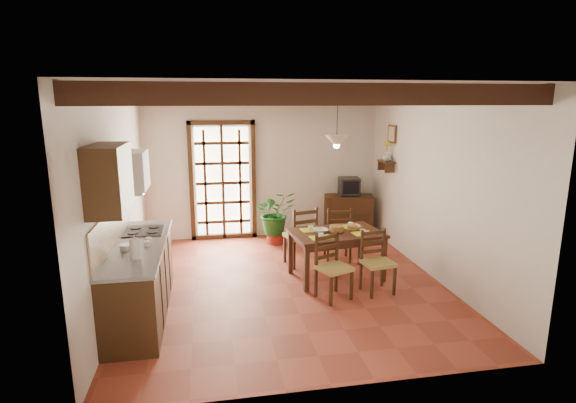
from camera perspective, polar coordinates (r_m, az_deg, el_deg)
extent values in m
plane|color=brown|center=(6.72, -0.24, -10.39)|extent=(5.00, 5.00, 0.00)
cube|color=silver|center=(8.75, -3.10, 4.55)|extent=(4.50, 0.02, 2.80)
cube|color=silver|center=(3.95, 6.08, -5.61)|extent=(4.50, 0.02, 2.80)
cube|color=silver|center=(6.33, -20.75, 0.60)|extent=(0.02, 5.00, 2.80)
cube|color=silver|center=(7.05, 18.09, 1.96)|extent=(0.02, 5.00, 2.80)
cube|color=white|center=(6.19, -0.26, 14.21)|extent=(4.50, 5.00, 0.02)
cube|color=black|center=(4.13, 4.92, 13.42)|extent=(4.50, 0.14, 0.20)
cube|color=black|center=(4.95, 2.33, 13.32)|extent=(4.50, 0.14, 0.20)
cube|color=black|center=(5.77, 0.48, 13.23)|extent=(4.50, 0.14, 0.20)
cube|color=black|center=(6.60, -0.91, 13.16)|extent=(4.50, 0.14, 0.20)
cube|color=black|center=(7.43, -1.99, 13.10)|extent=(4.50, 0.14, 0.20)
cube|color=black|center=(8.26, -2.85, 13.05)|extent=(4.50, 0.14, 0.20)
cube|color=white|center=(8.72, -8.29, 2.41)|extent=(1.01, 0.02, 2.11)
cube|color=#331F10|center=(8.55, -8.52, 9.89)|extent=(1.26, 0.10, 0.08)
cube|color=#331F10|center=(8.68, -12.17, 2.20)|extent=(0.08, 0.10, 2.28)
cube|color=#331F10|center=(8.71, -4.39, 2.50)|extent=(0.08, 0.10, 2.28)
cube|color=#331F10|center=(8.65, -8.27, 2.33)|extent=(1.01, 0.03, 2.02)
cube|color=#331F10|center=(5.98, -18.18, -9.51)|extent=(0.60, 2.20, 0.88)
cube|color=slate|center=(5.83, -18.49, -5.31)|extent=(0.64, 2.25, 0.04)
cube|color=tan|center=(5.81, -21.43, -3.22)|extent=(0.02, 2.20, 0.50)
cube|color=#331F10|center=(4.96, -21.79, 2.68)|extent=(0.35, 0.80, 0.70)
cube|color=white|center=(6.19, -19.26, 3.75)|extent=(0.38, 0.60, 0.50)
cube|color=silver|center=(6.23, -19.08, 1.30)|extent=(0.32, 0.55, 0.04)
cube|color=black|center=(6.34, -17.83, -3.58)|extent=(0.50, 0.55, 0.02)
cylinder|color=white|center=(5.26, -18.87, -5.77)|extent=(0.11, 0.11, 0.24)
cylinder|color=silver|center=(5.59, -19.90, -5.63)|extent=(0.14, 0.14, 0.10)
cube|color=#3A1E13|center=(6.77, 6.16, -4.03)|extent=(1.43, 1.02, 0.05)
cube|color=#3A1E13|center=(6.79, 6.15, -4.60)|extent=(1.28, 0.92, 0.09)
cube|color=#3A1E13|center=(7.45, 9.25, -5.47)|extent=(0.07, 0.07, 0.67)
cube|color=#3A1E13|center=(7.00, 0.29, -6.48)|extent=(0.07, 0.07, 0.67)
cube|color=#3A1E13|center=(6.83, 12.05, -7.26)|extent=(0.07, 0.07, 0.67)
cube|color=#3A1E13|center=(6.35, 2.37, -8.56)|extent=(0.07, 0.07, 0.67)
cube|color=#AD9B49|center=(6.13, 5.86, -8.41)|extent=(0.52, 0.51, 0.05)
cube|color=#331F10|center=(6.17, 4.95, -6.02)|extent=(0.39, 0.19, 0.45)
cube|color=#331F10|center=(6.21, 5.82, -10.29)|extent=(0.50, 0.49, 0.44)
cube|color=#AD9B49|center=(6.41, 11.36, -7.65)|extent=(0.46, 0.44, 0.05)
cube|color=#331F10|center=(6.47, 10.72, -5.34)|extent=(0.41, 0.09, 0.44)
cube|color=#331F10|center=(6.49, 11.28, -9.46)|extent=(0.44, 0.42, 0.43)
cube|color=#AD9B49|center=(7.33, 1.56, -4.37)|extent=(0.54, 0.53, 0.05)
cube|color=#331F10|center=(7.10, 2.21, -2.85)|extent=(0.45, 0.15, 0.50)
cube|color=#331F10|center=(7.40, 1.55, -6.17)|extent=(0.52, 0.50, 0.49)
cube|color=#AD9B49|center=(7.57, 6.32, -4.06)|extent=(0.48, 0.46, 0.05)
cube|color=#331F10|center=(7.34, 6.59, -2.68)|extent=(0.43, 0.09, 0.47)
cube|color=#331F10|center=(7.64, 6.28, -5.73)|extent=(0.46, 0.44, 0.46)
cube|color=yellow|center=(6.50, 3.86, -4.81)|extent=(0.30, 0.23, 0.01)
cube|color=yellow|center=(6.68, 9.40, -4.45)|extent=(0.30, 0.23, 0.01)
cube|color=yellow|center=(6.88, 3.02, -3.79)|extent=(0.30, 0.23, 0.01)
cube|color=yellow|center=(7.06, 8.28, -3.48)|extent=(0.30, 0.23, 0.01)
cylinder|color=olive|center=(6.76, 6.17, -3.74)|extent=(0.21, 0.21, 0.09)
imported|color=white|center=(6.71, 4.16, -3.69)|extent=(0.25, 0.25, 0.05)
cube|color=#331F10|center=(9.03, 7.66, -1.74)|extent=(1.02, 0.62, 0.81)
cube|color=black|center=(8.90, 7.77, 1.97)|extent=(0.42, 0.38, 0.33)
cube|color=black|center=(8.74, 8.12, 1.76)|extent=(0.31, 0.05, 0.25)
cube|color=white|center=(8.99, 6.49, 6.95)|extent=(0.25, 0.03, 0.32)
cone|color=maroon|center=(8.52, -1.61, -4.56)|extent=(0.37, 0.37, 0.22)
imported|color=#144C19|center=(8.40, -1.63, -1.56)|extent=(2.21, 1.99, 2.15)
cube|color=#331F10|center=(8.41, 12.38, 4.97)|extent=(0.20, 0.42, 0.03)
cube|color=#331F10|center=(8.26, 12.79, 4.19)|extent=(0.18, 0.03, 0.18)
cube|color=#331F10|center=(8.57, 11.92, 4.53)|extent=(0.18, 0.03, 0.18)
imported|color=#B2BFB2|center=(8.39, 12.41, 5.65)|extent=(0.15, 0.15, 0.15)
sphere|color=yellow|center=(8.37, 12.48, 7.07)|extent=(0.14, 0.14, 0.14)
cylinder|color=#144C19|center=(8.39, 12.43, 6.05)|extent=(0.01, 0.01, 0.28)
cube|color=brown|center=(8.39, 13.08, 8.36)|extent=(0.03, 0.32, 0.32)
cube|color=#C3B292|center=(8.38, 12.98, 8.36)|extent=(0.01, 0.26, 0.26)
cylinder|color=black|center=(6.59, 6.28, 11.00)|extent=(0.01, 0.01, 0.70)
cone|color=beige|center=(6.61, 6.21, 7.79)|extent=(0.36, 0.36, 0.14)
sphere|color=#FFD88C|center=(6.61, 6.19, 7.10)|extent=(0.09, 0.09, 0.09)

